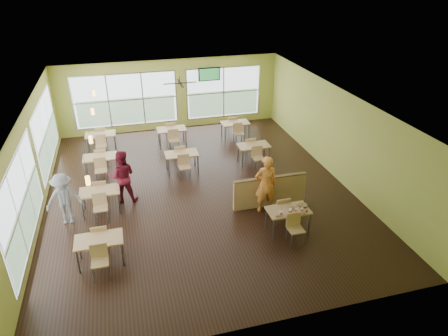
{
  "coord_description": "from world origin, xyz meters",
  "views": [
    {
      "loc": [
        -2.24,
        -11.69,
        7.01
      ],
      "look_at": [
        0.74,
        -0.64,
        1.06
      ],
      "focal_mm": 32.0,
      "sensor_mm": 36.0,
      "label": 1
    }
  ],
  "objects": [
    {
      "name": "window_bays",
      "position": [
        -2.65,
        3.08,
        1.48
      ],
      "size": [
        9.24,
        10.24,
        2.38
      ],
      "color": "white",
      "rests_on": "room"
    },
    {
      "name": "food_basket",
      "position": [
        2.46,
        -2.95,
        0.78
      ],
      "size": [
        0.27,
        0.27,
        0.06
      ],
      "color": "black",
      "rests_on": "main_table"
    },
    {
      "name": "cup_blue",
      "position": [
        1.69,
        -3.2,
        0.82
      ],
      "size": [
        0.09,
        0.09,
        0.33
      ],
      "color": "white",
      "rests_on": "main_table"
    },
    {
      "name": "patron_grey",
      "position": [
        -4.18,
        -0.86,
        0.82
      ],
      "size": [
        1.09,
        0.66,
        1.64
      ],
      "primitive_type": "imported",
      "rotation": [
        0.0,
        0.0,
        0.05
      ],
      "color": "slate",
      "rests_on": "floor"
    },
    {
      "name": "wrapper_mid",
      "position": [
        2.09,
        -2.97,
        0.78
      ],
      "size": [
        0.28,
        0.27,
        0.06
      ],
      "primitive_type": "ellipsoid",
      "rotation": [
        0.0,
        0.0,
        0.37
      ],
      "color": "olive",
      "rests_on": "main_table"
    },
    {
      "name": "man_plaid",
      "position": [
        1.75,
        -1.8,
        0.95
      ],
      "size": [
        0.73,
        0.52,
        1.9
      ],
      "primitive_type": "imported",
      "rotation": [
        0.0,
        0.0,
        3.05
      ],
      "color": "#E15119",
      "rests_on": "floor"
    },
    {
      "name": "pendant_lights",
      "position": [
        -3.2,
        0.68,
        2.45
      ],
      "size": [
        0.11,
        7.31,
        0.86
      ],
      "color": "#2D2119",
      "rests_on": "ceiling"
    },
    {
      "name": "patron_maroon",
      "position": [
        -2.48,
        -0.02,
        0.89
      ],
      "size": [
        0.95,
        0.79,
        1.77
      ],
      "primitive_type": "imported",
      "rotation": [
        0.0,
        0.0,
        3.0
      ],
      "color": "maroon",
      "rests_on": "floor"
    },
    {
      "name": "ketchup_cup",
      "position": [
        2.45,
        -3.23,
        0.76
      ],
      "size": [
        0.06,
        0.06,
        0.03
      ],
      "primitive_type": "cylinder",
      "color": "#A30807",
      "rests_on": "main_table"
    },
    {
      "name": "cup_red_far",
      "position": [
        2.32,
        -3.18,
        0.81
      ],
      "size": [
        0.09,
        0.09,
        0.31
      ],
      "color": "white",
      "rests_on": "main_table"
    },
    {
      "name": "half_wall_divider",
      "position": [
        2.0,
        -1.55,
        0.52
      ],
      "size": [
        2.4,
        0.14,
        1.04
      ],
      "color": "tan",
      "rests_on": "floor"
    },
    {
      "name": "wrapper_right",
      "position": [
        2.33,
        -3.3,
        0.77
      ],
      "size": [
        0.16,
        0.14,
        0.04
      ],
      "primitive_type": "ellipsoid",
      "rotation": [
        0.0,
        0.0,
        0.08
      ],
      "color": "olive",
      "rests_on": "main_table"
    },
    {
      "name": "room",
      "position": [
        0.0,
        0.0,
        1.6
      ],
      "size": [
        12.0,
        12.04,
        3.2
      ],
      "color": "black",
      "rests_on": "ground"
    },
    {
      "name": "tv_backwall",
      "position": [
        1.8,
        5.9,
        2.45
      ],
      "size": [
        1.0,
        0.07,
        0.6
      ],
      "color": "black",
      "rests_on": "wall_back"
    },
    {
      "name": "wrapper_left",
      "position": [
        1.57,
        -3.24,
        0.77
      ],
      "size": [
        0.18,
        0.17,
        0.04
      ],
      "primitive_type": "ellipsoid",
      "rotation": [
        0.0,
        0.0,
        0.3
      ],
      "color": "olive",
      "rests_on": "main_table"
    },
    {
      "name": "main_table",
      "position": [
        2.0,
        -3.0,
        0.63
      ],
      "size": [
        1.22,
        1.52,
        0.87
      ],
      "color": "tan",
      "rests_on": "floor"
    },
    {
      "name": "dining_tables",
      "position": [
        -1.05,
        1.71,
        0.63
      ],
      "size": [
        6.92,
        8.72,
        0.87
      ],
      "color": "tan",
      "rests_on": "floor"
    },
    {
      "name": "ceiling_fan",
      "position": [
        -0.0,
        3.0,
        2.95
      ],
      "size": [
        1.25,
        1.25,
        0.29
      ],
      "color": "#2D2119",
      "rests_on": "ceiling"
    },
    {
      "name": "cup_yellow",
      "position": [
        1.97,
        -3.19,
        0.82
      ],
      "size": [
        0.1,
        0.1,
        0.37
      ],
      "color": "white",
      "rests_on": "main_table"
    },
    {
      "name": "cup_red_near",
      "position": [
        2.15,
        -3.16,
        0.81
      ],
      "size": [
        0.08,
        0.08,
        0.3
      ],
      "color": "white",
      "rests_on": "main_table"
    }
  ]
}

